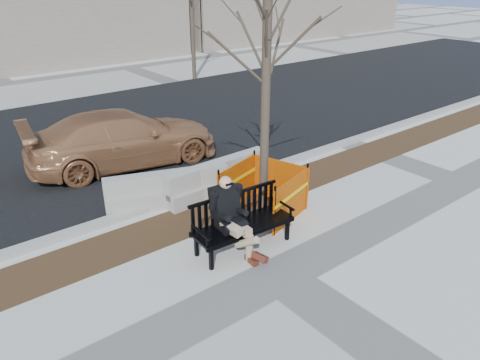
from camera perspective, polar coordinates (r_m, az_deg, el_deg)
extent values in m
plane|color=beige|center=(8.26, 4.78, -11.64)|extent=(120.00, 120.00, 0.00)
cube|color=#47301C|center=(9.98, -5.44, -4.63)|extent=(40.00, 1.20, 0.02)
cube|color=black|center=(15.14, -18.53, 4.67)|extent=(60.00, 10.40, 0.01)
cube|color=#9E9B93|center=(10.68, -8.26, -2.38)|extent=(60.00, 0.25, 0.12)
imported|color=#9F6842|center=(13.03, -13.85, 2.00)|extent=(5.30, 2.76, 1.47)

